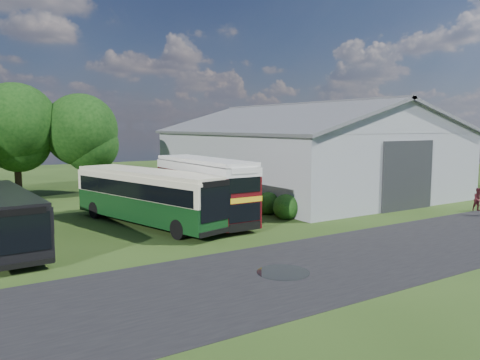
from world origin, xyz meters
TOP-DOWN VIEW (x-y plane):
  - ground at (0.00, 0.00)m, footprint 120.00×120.00m
  - asphalt_road at (3.00, -3.00)m, footprint 60.00×8.00m
  - puddle at (-1.50, -3.00)m, footprint 2.20×2.20m
  - storage_shed at (15.00, 15.98)m, footprint 18.80×24.80m
  - tree_mid at (-8.00, 24.80)m, footprint 6.80×6.80m
  - tree_right_a at (-3.00, 23.80)m, footprint 6.26×6.26m
  - shrub_front at (5.60, 6.00)m, footprint 1.70×1.70m
  - shrub_mid at (5.60, 8.00)m, footprint 1.60×1.60m
  - shrub_back at (5.60, 10.00)m, footprint 1.80×1.80m
  - bus_green_single at (-2.65, 8.99)m, footprint 5.81×12.42m
  - bus_maroon_double at (0.67, 8.02)m, footprint 2.49×9.35m
  - bus_dark_single at (-10.79, 7.55)m, footprint 2.92×10.46m
  - visitor_b at (18.84, 0.84)m, footprint 1.00×0.94m

SIDE VIEW (x-z plane):
  - ground at x=0.00m, z-range 0.00..0.00m
  - asphalt_road at x=3.00m, z-range -0.01..0.01m
  - puddle at x=-1.50m, z-range -0.01..0.01m
  - shrub_front at x=5.60m, z-range -0.85..0.85m
  - shrub_mid at x=5.60m, z-range -0.80..0.80m
  - shrub_back at x=5.60m, z-range -0.90..0.90m
  - visitor_b at x=18.84m, z-range 0.00..1.64m
  - bus_dark_single at x=-10.79m, z-range 0.09..2.95m
  - bus_green_single at x=-2.65m, z-range 0.11..3.45m
  - bus_maroon_double at x=0.67m, z-range 0.00..4.01m
  - storage_shed at x=15.00m, z-range 0.09..8.24m
  - tree_right_a at x=-3.00m, z-range 1.27..10.10m
  - tree_mid at x=-8.00m, z-range 1.38..10.98m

